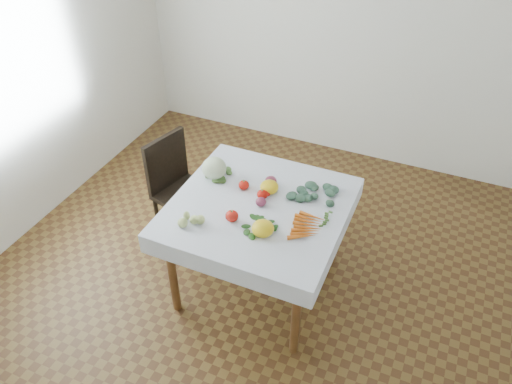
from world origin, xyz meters
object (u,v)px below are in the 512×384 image
at_px(chair, 177,183).
at_px(carrot_bunch, 307,226).
at_px(table, 259,217).
at_px(cabbage, 214,168).
at_px(heirloom_back, 269,187).

relative_size(chair, carrot_bunch, 3.16).
bearing_deg(table, carrot_bunch, -12.90).
distance_m(table, chair, 0.87).
bearing_deg(cabbage, heirloom_back, -0.79).
distance_m(heirloom_back, carrot_bunch, 0.42).
xyz_separation_m(table, carrot_bunch, (0.36, -0.08, 0.12)).
distance_m(chair, heirloom_back, 0.88).
xyz_separation_m(cabbage, carrot_bunch, (0.77, -0.24, -0.06)).
distance_m(cabbage, heirloom_back, 0.42).
bearing_deg(table, chair, 161.19).
xyz_separation_m(heirloom_back, carrot_bunch, (0.35, -0.24, -0.03)).
bearing_deg(chair, cabbage, -16.11).
bearing_deg(chair, table, -18.81).
height_order(cabbage, carrot_bunch, cabbage).
xyz_separation_m(chair, heirloom_back, (0.82, -0.12, 0.30)).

